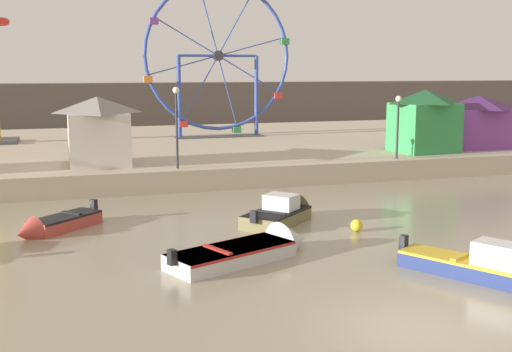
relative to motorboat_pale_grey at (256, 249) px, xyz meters
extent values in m
plane|color=gray|center=(1.84, -6.58, -0.26)|extent=(240.00, 240.00, 0.00)
cube|color=#B7A88E|center=(1.84, 23.17, 0.27)|extent=(110.00, 24.48, 1.06)
cube|color=#564C47|center=(1.84, 47.16, 1.94)|extent=(140.00, 3.00, 4.40)
cube|color=silver|center=(-0.92, -0.40, -0.02)|extent=(4.27, 2.97, 0.48)
cube|color=#B2231E|center=(-0.92, -0.40, 0.18)|extent=(4.25, 2.97, 0.08)
cone|color=silver|center=(1.40, 0.61, -0.02)|extent=(1.58, 1.75, 1.43)
cube|color=black|center=(-2.85, -1.23, 0.33)|extent=(0.28, 0.30, 0.44)
cube|color=#B2231E|center=(-1.38, -0.60, 0.25)|extent=(0.65, 1.24, 0.06)
cube|color=#B24238|center=(-5.68, 5.41, -0.01)|extent=(2.76, 2.69, 0.50)
cube|color=black|center=(-5.68, 5.41, 0.21)|extent=(2.75, 2.69, 0.08)
cone|color=#B24238|center=(-6.97, 4.20, -0.01)|extent=(1.25, 1.25, 1.00)
cube|color=black|center=(-4.59, 6.45, 0.36)|extent=(0.31, 0.31, 0.44)
cube|color=black|center=(-5.43, 5.66, 0.28)|extent=(0.73, 0.76, 0.06)
cube|color=olive|center=(1.95, 3.76, 0.01)|extent=(3.26, 3.16, 0.53)
cube|color=black|center=(1.95, 3.76, 0.23)|extent=(3.25, 3.16, 0.08)
cone|color=olive|center=(3.39, 5.08, 0.01)|extent=(1.56, 1.59, 1.38)
cube|color=black|center=(0.73, 2.65, 0.38)|extent=(0.31, 0.31, 0.44)
cube|color=silver|center=(2.23, 4.02, 0.55)|extent=(1.47, 1.48, 0.57)
cube|color=black|center=(1.66, 3.50, 0.30)|extent=(0.95, 1.02, 0.06)
cube|color=navy|center=(5.33, -3.88, -0.01)|extent=(3.20, 4.48, 0.50)
cube|color=gold|center=(5.33, -3.88, 0.20)|extent=(3.19, 4.45, 0.08)
cube|color=black|center=(4.13, -1.81, 0.35)|extent=(0.31, 0.29, 0.44)
cube|color=silver|center=(5.61, -4.37, 0.56)|extent=(1.41, 1.61, 0.65)
cube|color=gold|center=(5.04, -3.38, 0.27)|extent=(0.85, 0.58, 0.06)
torus|color=#334CA8|center=(4.96, 25.09, 6.43)|extent=(10.30, 0.24, 10.30)
cylinder|color=#38383D|center=(4.96, 25.09, 6.43)|extent=(0.70, 0.50, 0.70)
cylinder|color=#334CA8|center=(7.14, 25.09, 5.18)|extent=(4.39, 0.08, 2.58)
cube|color=red|center=(9.32, 25.09, 3.64)|extent=(0.56, 0.48, 0.44)
cylinder|color=#334CA8|center=(7.39, 25.09, 7.08)|extent=(4.88, 0.08, 1.38)
cube|color=#33934C|center=(9.82, 25.09, 7.45)|extent=(0.56, 0.48, 0.44)
cylinder|color=#334CA8|center=(6.22, 25.09, 8.61)|extent=(2.58, 0.08, 4.39)
cylinder|color=#334CA8|center=(4.31, 25.09, 8.86)|extent=(1.38, 0.08, 4.88)
cylinder|color=#334CA8|center=(2.78, 25.09, 7.69)|extent=(4.39, 0.08, 2.58)
cube|color=purple|center=(0.61, 25.09, 8.67)|extent=(0.56, 0.48, 0.44)
cylinder|color=#334CA8|center=(2.53, 25.09, 5.78)|extent=(4.88, 0.08, 1.38)
cube|color=orange|center=(0.10, 25.09, 4.85)|extent=(0.56, 0.48, 0.44)
cylinder|color=#334CA8|center=(3.70, 25.09, 4.26)|extent=(2.58, 0.08, 4.39)
cube|color=red|center=(2.45, 25.09, 1.80)|extent=(0.56, 0.48, 0.44)
cylinder|color=#334CA8|center=(5.61, 25.09, 4.00)|extent=(1.38, 0.08, 4.88)
cube|color=#33934C|center=(6.26, 25.09, 1.30)|extent=(0.56, 0.48, 0.44)
cylinder|color=#334CA8|center=(2.20, 25.09, 3.62)|extent=(0.28, 0.28, 5.63)
cylinder|color=#334CA8|center=(7.73, 25.09, 3.62)|extent=(0.28, 0.28, 5.63)
cylinder|color=#334CA8|center=(4.96, 25.09, 6.43)|extent=(5.53, 0.18, 0.18)
cube|color=#4C4C51|center=(4.96, 25.09, 0.84)|extent=(6.33, 1.20, 0.08)
cube|color=#33934C|center=(14.35, 13.80, 2.20)|extent=(3.49, 3.12, 2.80)
pyramid|color=#1C512A|center=(14.35, 13.80, 3.98)|extent=(3.83, 3.44, 0.80)
cube|color=purple|center=(18.63, 14.74, 1.99)|extent=(4.09, 3.33, 2.36)
pyramid|color=#462156|center=(18.63, 14.74, 3.55)|extent=(4.50, 3.66, 0.80)
cube|color=silver|center=(-3.87, 14.24, 2.11)|extent=(2.90, 3.55, 2.61)
pyramid|color=gray|center=(-3.87, 14.24, 3.79)|extent=(3.19, 3.90, 0.80)
cylinder|color=#2D2D33|center=(11.45, 11.69, 2.33)|extent=(0.12, 0.12, 3.04)
sphere|color=#F2EACC|center=(11.45, 11.69, 3.99)|extent=(0.32, 0.32, 0.32)
cylinder|color=#2D2D33|center=(-0.36, 11.75, 2.61)|extent=(0.12, 0.12, 3.60)
sphere|color=#F2EACC|center=(-0.36, 11.75, 4.55)|extent=(0.32, 0.32, 0.32)
sphere|color=yellow|center=(4.41, 1.96, -0.04)|extent=(0.44, 0.44, 0.44)
camera|label=1|loc=(-5.67, -18.46, 5.55)|focal=44.87mm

